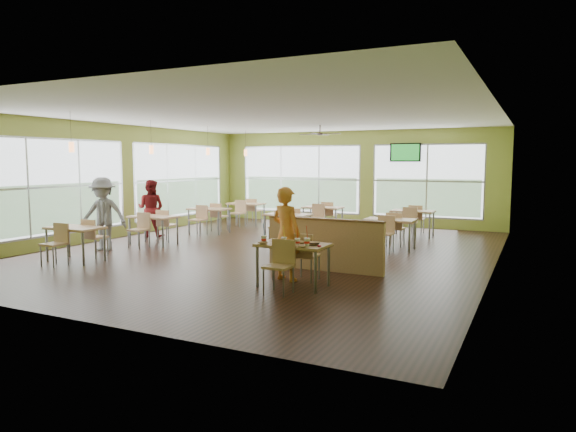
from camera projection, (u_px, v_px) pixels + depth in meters
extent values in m
plane|color=black|center=(272.00, 251.00, 12.39)|extent=(12.00, 12.00, 0.00)
plane|color=white|center=(271.00, 117.00, 12.05)|extent=(12.00, 12.00, 0.00)
cube|color=#9AA944|center=(353.00, 178.00, 17.58)|extent=(10.00, 0.04, 3.20)
cube|color=#9AA944|center=(62.00, 202.00, 6.86)|extent=(10.00, 0.04, 3.20)
cube|color=#9AA944|center=(114.00, 181.00, 14.40)|extent=(0.04, 12.00, 3.20)
cube|color=#9AA944|center=(497.00, 190.00, 10.04)|extent=(0.04, 12.00, 3.20)
cube|color=white|center=(55.00, 187.00, 12.61)|extent=(0.02, 4.50, 2.35)
cube|color=white|center=(181.00, 181.00, 17.08)|extent=(0.02, 4.50, 2.35)
cube|color=white|center=(300.00, 179.00, 18.45)|extent=(4.50, 0.02, 2.35)
cube|color=white|center=(427.00, 181.00, 16.48)|extent=(3.50, 0.02, 2.35)
cube|color=#B7BABC|center=(129.00, 224.00, 14.97)|extent=(0.04, 9.40, 0.05)
cube|color=#B7BABC|center=(359.00, 214.00, 17.58)|extent=(8.00, 0.04, 0.05)
cube|color=tan|center=(293.00, 245.00, 8.76)|extent=(1.20, 0.70, 0.04)
cube|color=brown|center=(293.00, 246.00, 8.76)|extent=(1.22, 0.71, 0.01)
cylinder|color=slate|center=(257.00, 267.00, 8.77)|extent=(0.05, 0.05, 0.71)
cylinder|color=slate|center=(315.00, 272.00, 8.30)|extent=(0.05, 0.05, 0.71)
cylinder|color=slate|center=(273.00, 261.00, 9.29)|extent=(0.05, 0.05, 0.71)
cylinder|color=slate|center=(329.00, 266.00, 8.82)|extent=(0.05, 0.05, 0.71)
cube|color=tan|center=(306.00, 256.00, 9.28)|extent=(0.42, 0.42, 0.04)
cube|color=tan|center=(310.00, 242.00, 9.43)|extent=(0.42, 0.04, 0.40)
cube|color=tan|center=(279.00, 267.00, 8.30)|extent=(0.42, 0.42, 0.04)
cube|color=tan|center=(273.00, 255.00, 8.10)|extent=(0.42, 0.04, 0.40)
cube|color=tan|center=(325.00, 246.00, 10.08)|extent=(2.40, 0.12, 1.00)
cube|color=brown|center=(325.00, 219.00, 10.02)|extent=(2.40, 0.14, 0.04)
cube|color=tan|center=(75.00, 228.00, 11.03)|extent=(1.20, 0.70, 0.04)
cube|color=brown|center=(75.00, 229.00, 11.03)|extent=(1.22, 0.71, 0.01)
cylinder|color=slate|center=(47.00, 245.00, 11.04)|extent=(0.05, 0.05, 0.71)
cylinder|color=slate|center=(83.00, 249.00, 10.57)|extent=(0.05, 0.05, 0.71)
cylinder|color=slate|center=(69.00, 241.00, 11.56)|extent=(0.05, 0.05, 0.71)
cylinder|color=slate|center=(105.00, 245.00, 11.09)|extent=(0.05, 0.05, 0.71)
cube|color=tan|center=(95.00, 237.00, 11.55)|extent=(0.42, 0.42, 0.04)
cube|color=tan|center=(101.00, 227.00, 11.69)|extent=(0.42, 0.04, 0.40)
cube|color=tan|center=(54.00, 244.00, 10.56)|extent=(0.42, 0.42, 0.04)
cube|color=tan|center=(46.00, 235.00, 10.37)|extent=(0.42, 0.04, 0.40)
cube|color=tan|center=(153.00, 217.00, 13.26)|extent=(1.20, 0.70, 0.04)
cube|color=brown|center=(153.00, 218.00, 13.26)|extent=(1.22, 0.71, 0.01)
cylinder|color=slate|center=(130.00, 231.00, 13.28)|extent=(0.05, 0.05, 0.71)
cylinder|color=slate|center=(163.00, 234.00, 12.80)|extent=(0.05, 0.05, 0.71)
cylinder|color=slate|center=(145.00, 229.00, 13.79)|extent=(0.05, 0.05, 0.71)
cylinder|color=slate|center=(177.00, 231.00, 13.32)|extent=(0.05, 0.05, 0.71)
cube|color=tan|center=(167.00, 225.00, 13.78)|extent=(0.42, 0.42, 0.04)
cube|color=tan|center=(172.00, 216.00, 13.93)|extent=(0.42, 0.04, 0.40)
cube|color=tan|center=(139.00, 230.00, 12.80)|extent=(0.42, 0.42, 0.04)
cube|color=tan|center=(133.00, 222.00, 12.61)|extent=(0.42, 0.04, 0.40)
cube|color=tan|center=(209.00, 209.00, 15.50)|extent=(1.20, 0.70, 0.04)
cube|color=brown|center=(209.00, 210.00, 15.50)|extent=(1.22, 0.71, 0.01)
cylinder|color=slate|center=(189.00, 221.00, 15.51)|extent=(0.05, 0.05, 0.71)
cylinder|color=slate|center=(219.00, 223.00, 15.04)|extent=(0.05, 0.05, 0.71)
cylinder|color=slate|center=(200.00, 219.00, 16.03)|extent=(0.05, 0.05, 0.71)
cylinder|color=slate|center=(229.00, 221.00, 15.56)|extent=(0.05, 0.05, 0.71)
cube|color=tan|center=(219.00, 216.00, 16.02)|extent=(0.42, 0.42, 0.04)
cube|color=tan|center=(222.00, 209.00, 16.16)|extent=(0.42, 0.04, 0.40)
cube|color=tan|center=(198.00, 220.00, 15.03)|extent=(0.42, 0.42, 0.04)
cube|color=tan|center=(194.00, 213.00, 14.84)|extent=(0.42, 0.04, 0.40)
cube|color=tan|center=(246.00, 204.00, 17.46)|extent=(1.20, 0.70, 0.04)
cube|color=brown|center=(246.00, 204.00, 17.46)|extent=(1.22, 0.71, 0.01)
cylinder|color=slate|center=(228.00, 215.00, 17.48)|extent=(0.05, 0.05, 0.71)
cylinder|color=slate|center=(256.00, 216.00, 17.01)|extent=(0.05, 0.05, 0.71)
cylinder|color=slate|center=(237.00, 213.00, 18.00)|extent=(0.05, 0.05, 0.71)
cylinder|color=slate|center=(264.00, 214.00, 17.52)|extent=(0.05, 0.05, 0.71)
cube|color=tan|center=(254.00, 210.00, 17.98)|extent=(0.42, 0.42, 0.04)
cube|color=tan|center=(257.00, 204.00, 18.13)|extent=(0.42, 0.04, 0.40)
cube|color=tan|center=(238.00, 213.00, 17.00)|extent=(0.42, 0.42, 0.04)
cube|color=tan|center=(235.00, 207.00, 16.81)|extent=(0.42, 0.04, 0.40)
cube|color=tan|center=(288.00, 215.00, 13.78)|extent=(1.20, 0.70, 0.04)
cube|color=brown|center=(288.00, 216.00, 13.79)|extent=(1.22, 0.71, 0.01)
cylinder|color=slate|center=(265.00, 229.00, 13.80)|extent=(0.05, 0.05, 0.71)
cylinder|color=slate|center=(302.00, 231.00, 13.33)|extent=(0.05, 0.05, 0.71)
cylinder|color=slate|center=(275.00, 226.00, 14.32)|extent=(0.05, 0.05, 0.71)
cylinder|color=slate|center=(310.00, 228.00, 13.85)|extent=(0.05, 0.05, 0.71)
cube|color=tan|center=(296.00, 223.00, 14.30)|extent=(0.42, 0.42, 0.04)
cube|color=tan|center=(299.00, 214.00, 14.45)|extent=(0.42, 0.04, 0.40)
cube|color=tan|center=(278.00, 227.00, 13.32)|extent=(0.42, 0.42, 0.04)
cube|color=tan|center=(275.00, 220.00, 13.13)|extent=(0.42, 0.04, 0.40)
cube|color=tan|center=(323.00, 207.00, 16.02)|extent=(1.20, 0.70, 0.04)
cube|color=brown|center=(323.00, 208.00, 16.02)|extent=(1.22, 0.71, 0.01)
cylinder|color=slate|center=(303.00, 219.00, 16.03)|extent=(0.05, 0.05, 0.71)
cylinder|color=slate|center=(336.00, 221.00, 15.56)|extent=(0.05, 0.05, 0.71)
cylinder|color=slate|center=(311.00, 217.00, 16.55)|extent=(0.05, 0.05, 0.71)
cylinder|color=slate|center=(342.00, 219.00, 16.08)|extent=(0.05, 0.05, 0.71)
cube|color=tan|center=(329.00, 215.00, 16.54)|extent=(0.42, 0.42, 0.04)
cube|color=tan|center=(331.00, 207.00, 16.69)|extent=(0.42, 0.04, 0.40)
cube|color=tan|center=(316.00, 218.00, 15.56)|extent=(0.42, 0.42, 0.04)
cube|color=tan|center=(313.00, 211.00, 15.36)|extent=(0.42, 0.04, 0.40)
cube|color=tan|center=(390.00, 220.00, 12.56)|extent=(1.20, 0.70, 0.04)
cube|color=brown|center=(390.00, 221.00, 12.57)|extent=(1.22, 0.71, 0.01)
cylinder|color=slate|center=(365.00, 235.00, 12.58)|extent=(0.05, 0.05, 0.71)
cylinder|color=slate|center=(409.00, 238.00, 12.11)|extent=(0.05, 0.05, 0.71)
cylinder|color=slate|center=(372.00, 232.00, 13.10)|extent=(0.05, 0.05, 0.71)
cylinder|color=slate|center=(415.00, 235.00, 12.63)|extent=(0.05, 0.05, 0.71)
cube|color=tan|center=(396.00, 228.00, 13.08)|extent=(0.42, 0.42, 0.04)
cube|color=tan|center=(398.00, 219.00, 13.23)|extent=(0.42, 0.04, 0.40)
cube|color=tan|center=(384.00, 234.00, 12.10)|extent=(0.42, 0.42, 0.04)
cube|color=tan|center=(382.00, 225.00, 11.91)|extent=(0.42, 0.04, 0.40)
cube|color=tan|center=(413.00, 211.00, 14.80)|extent=(1.20, 0.70, 0.04)
cube|color=brown|center=(413.00, 212.00, 14.80)|extent=(1.22, 0.71, 0.01)
cylinder|color=slate|center=(391.00, 224.00, 14.81)|extent=(0.05, 0.05, 0.71)
cylinder|color=slate|center=(430.00, 226.00, 14.34)|extent=(0.05, 0.05, 0.71)
cylinder|color=slate|center=(396.00, 222.00, 15.33)|extent=(0.05, 0.05, 0.71)
cylinder|color=slate|center=(433.00, 224.00, 14.86)|extent=(0.05, 0.05, 0.71)
cube|color=tan|center=(417.00, 219.00, 15.32)|extent=(0.42, 0.42, 0.04)
cube|color=tan|center=(418.00, 211.00, 15.46)|extent=(0.42, 0.04, 0.40)
cube|color=tan|center=(408.00, 223.00, 14.33)|extent=(0.42, 0.42, 0.04)
cube|color=tan|center=(407.00, 215.00, 14.14)|extent=(0.42, 0.04, 0.40)
cylinder|color=#2D2119|center=(71.00, 128.00, 10.80)|extent=(0.01, 0.01, 0.70)
cylinder|color=#FF9552|center=(72.00, 147.00, 10.85)|extent=(0.11, 0.11, 0.22)
cylinder|color=#2D2119|center=(151.00, 134.00, 13.04)|extent=(0.01, 0.01, 0.70)
cylinder|color=#FF9552|center=(151.00, 150.00, 13.08)|extent=(0.11, 0.11, 0.22)
cylinder|color=#2D2119|center=(208.00, 138.00, 15.27)|extent=(0.01, 0.01, 0.70)
cylinder|color=#FF9552|center=(208.00, 152.00, 15.32)|extent=(0.11, 0.11, 0.22)
cylinder|color=#2D2119|center=(246.00, 141.00, 17.24)|extent=(0.01, 0.01, 0.70)
cylinder|color=#FF9552|center=(246.00, 153.00, 17.28)|extent=(0.11, 0.11, 0.22)
cylinder|color=#2D2119|center=(320.00, 129.00, 14.75)|extent=(0.03, 0.03, 0.24)
cylinder|color=#2D2119|center=(320.00, 134.00, 14.76)|extent=(0.16, 0.16, 0.06)
cube|color=#2D2119|center=(331.00, 134.00, 14.61)|extent=(0.55, 0.10, 0.01)
cube|color=#2D2119|center=(324.00, 135.00, 15.08)|extent=(0.10, 0.55, 0.01)
cube|color=#2D2119|center=(309.00, 134.00, 14.92)|extent=(0.55, 0.10, 0.01)
cube|color=#2D2119|center=(315.00, 133.00, 14.45)|extent=(0.10, 0.55, 0.01)
cube|color=black|center=(405.00, 152.00, 16.62)|extent=(1.00, 0.06, 0.60)
cube|color=#218B2E|center=(405.00, 152.00, 16.59)|extent=(0.90, 0.01, 0.52)
imported|color=#E15819|center=(286.00, 234.00, 9.23)|extent=(0.71, 0.56, 1.70)
imported|color=#611112|center=(151.00, 209.00, 14.60)|extent=(0.93, 0.81, 1.64)
imported|color=slate|center=(103.00, 214.00, 12.37)|extent=(1.31, 1.04, 1.77)
cone|color=white|center=(264.00, 240.00, 8.75)|extent=(0.10, 0.10, 0.13)
cylinder|color=red|center=(264.00, 239.00, 8.75)|extent=(0.09, 0.09, 0.04)
cylinder|color=white|center=(264.00, 235.00, 8.74)|extent=(0.10, 0.10, 0.01)
cylinder|color=blue|center=(264.00, 229.00, 8.73)|extent=(0.01, 0.06, 0.24)
cone|color=white|center=(284.00, 241.00, 8.57)|extent=(0.10, 0.10, 0.13)
cylinder|color=red|center=(284.00, 241.00, 8.57)|extent=(0.09, 0.09, 0.04)
cylinder|color=white|center=(284.00, 237.00, 8.57)|extent=(0.10, 0.10, 0.01)
cylinder|color=yellow|center=(284.00, 231.00, 8.55)|extent=(0.01, 0.06, 0.23)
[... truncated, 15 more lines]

